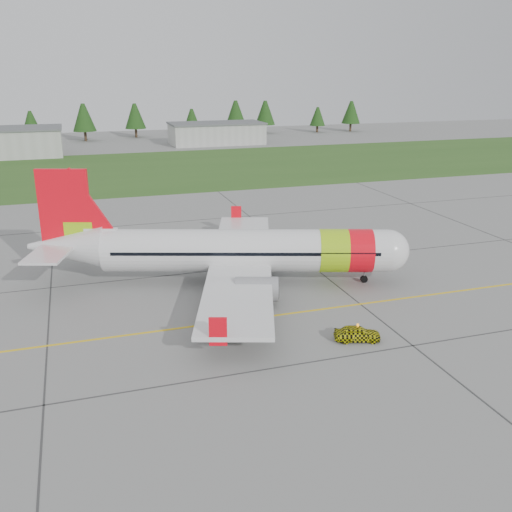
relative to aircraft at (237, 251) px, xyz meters
name	(u,v)px	position (x,y,z in m)	size (l,w,h in m)	color
ground	(282,367)	(-1.53, -16.27, -3.05)	(320.00, 320.00, 0.00)	gray
aircraft	(237,251)	(0.00, 0.00, 0.00)	(33.85, 32.05, 10.58)	silver
follow_me_car	(358,319)	(5.03, -14.28, -1.37)	(1.35, 1.14, 3.36)	yellow
service_van	(50,202)	(-16.89, 30.14, -0.76)	(1.59, 1.51, 4.57)	silver
grass_strip	(138,170)	(-1.53, 65.73, -3.04)	(320.00, 50.00, 0.03)	#30561E
taxi_guideline	(247,319)	(-1.53, -8.27, -3.04)	(120.00, 0.25, 0.02)	gold
hangar_east	(216,134)	(23.47, 101.73, -0.45)	(24.00, 12.00, 5.20)	#A8A8A3
treeline	(113,121)	(-1.53, 121.73, 1.95)	(160.00, 8.00, 10.00)	#1C3F14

